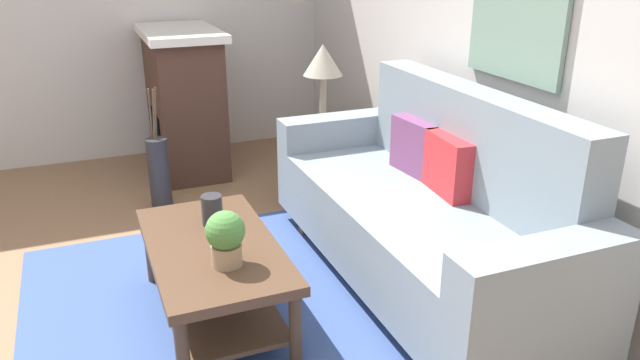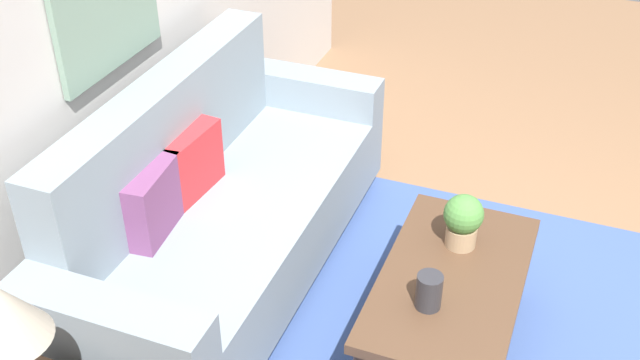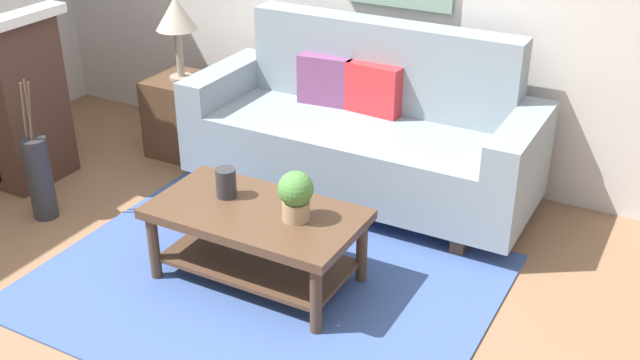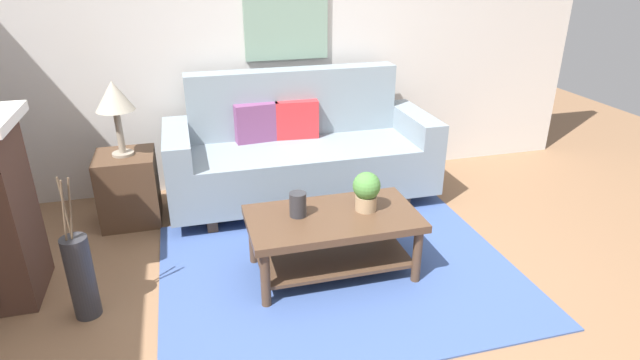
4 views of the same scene
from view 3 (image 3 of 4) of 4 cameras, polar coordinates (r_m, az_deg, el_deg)
ground_plane at (r=3.82m, az=-8.27°, el=-11.40°), size 9.73×9.73×0.00m
area_rug at (r=4.14m, az=-4.18°, el=-7.61°), size 2.34×1.86×0.01m
couch at (r=4.83m, az=3.29°, el=3.55°), size 2.19×0.84×1.08m
throw_pillow_plum at (r=4.98m, az=0.44°, el=7.45°), size 0.37×0.16×0.32m
throw_pillow_crimson at (r=4.84m, az=4.01°, el=6.78°), size 0.37×0.15×0.32m
coffee_table at (r=4.00m, az=-4.74°, el=-3.67°), size 1.10×0.60×0.43m
tabletop_vase at (r=4.06m, az=-7.01°, el=-0.20°), size 0.11×0.11×0.16m
potted_plant_tabletop at (r=3.79m, az=-1.82°, el=-1.07°), size 0.18×0.18×0.26m
side_table at (r=5.55m, az=-10.03°, el=4.72°), size 0.44×0.44×0.56m
table_lamp at (r=5.32m, az=-10.66°, el=11.83°), size 0.28×0.28×0.57m
floor_vase at (r=4.92m, az=-20.11°, el=0.10°), size 0.15×0.15×0.52m
floor_vase_branch_a at (r=4.73m, az=-20.78°, el=4.79°), size 0.05×0.03×0.36m
floor_vase_branch_b at (r=4.77m, az=-20.88°, el=4.92°), size 0.03×0.04×0.36m
floor_vase_branch_c at (r=4.74m, az=-21.18°, el=4.77°), size 0.05×0.01×0.36m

